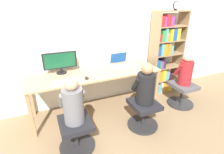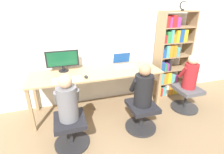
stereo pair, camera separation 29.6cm
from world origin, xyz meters
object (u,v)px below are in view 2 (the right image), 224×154
bookshelf (170,58)px  person_near_shelf (191,73)px  desktop_monitor (63,60)px  person_at_monitor (67,100)px  office_chair_side (186,97)px  desk_clock (183,6)px  office_chair_left (71,130)px  keyboard (67,80)px  office_chair_right (141,115)px  person_at_laptop (143,87)px  laptop (123,63)px

bookshelf → person_near_shelf: bearing=-87.8°
desktop_monitor → bookshelf: bearing=-1.6°
person_at_monitor → office_chair_side: (2.17, 0.30, -0.48)m
desktop_monitor → bookshelf: bookshelf is taller
person_at_monitor → desk_clock: 2.62m
desk_clock → person_near_shelf: 1.24m
office_chair_left → person_at_monitor: 0.48m
keyboard → person_near_shelf: person_near_shelf is taller
office_chair_right → desk_clock: 2.10m
keyboard → desk_clock: bearing=7.9°
desktop_monitor → office_chair_right: (1.10, -0.94, -0.72)m
office_chair_right → person_at_monitor: bearing=-178.5°
person_at_laptop → bookshelf: (1.04, 0.88, 0.11)m
desktop_monitor → office_chair_side: size_ratio=1.11×
person_at_laptop → desk_clock: (1.11, 0.81, 1.11)m
laptop → office_chair_side: bearing=-30.7°
desk_clock → laptop: bearing=175.8°
person_at_laptop → desk_clock: size_ratio=4.00×
desktop_monitor → person_at_monitor: size_ratio=0.87×
person_at_laptop → laptop: bearing=89.6°
person_near_shelf → desktop_monitor: bearing=162.8°
person_at_laptop → office_chair_right: bearing=-90.0°
laptop → person_near_shelf: (1.06, -0.62, -0.09)m
person_at_laptop → desk_clock: desk_clock is taller
keyboard → office_chair_side: bearing=-6.5°
office_chair_right → person_at_laptop: person_at_laptop is taller
laptop → office_chair_left: laptop is taller
keyboard → office_chair_left: (-0.04, -0.55, -0.53)m
person_at_monitor → person_at_laptop: size_ratio=0.98×
keyboard → desk_clock: 2.45m
desk_clock → desktop_monitor: bearing=176.7°
bookshelf → desk_clock: bearing=-44.0°
desktop_monitor → person_near_shelf: 2.28m
desktop_monitor → person_at_laptop: desktop_monitor is taller
person_at_laptop → office_chair_side: 1.20m
office_chair_left → office_chair_right: same height
person_near_shelf → office_chair_left: bearing=-172.0°
desk_clock → person_near_shelf: (-0.05, -0.54, -1.11)m
bookshelf → person_near_shelf: 0.62m
person_at_monitor → office_chair_side: size_ratio=1.28×
person_at_monitor → office_chair_side: 2.25m
desk_clock → person_at_laptop: bearing=-144.0°
desk_clock → office_chair_side: 1.68m
bookshelf → person_near_shelf: bookshelf is taller
laptop → person_at_laptop: 0.89m
laptop → person_at_laptop: size_ratio=0.57×
person_at_laptop → person_near_shelf: 1.10m
keyboard → person_at_monitor: person_at_monitor is taller
person_at_monitor → person_at_laptop: person_at_laptop is taller
office_chair_left → office_chair_right: size_ratio=1.00×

